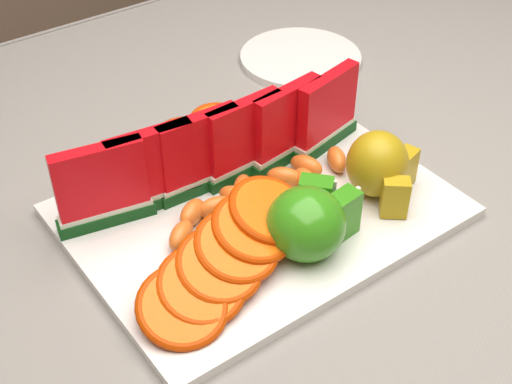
% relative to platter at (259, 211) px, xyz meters
% --- Properties ---
extents(table, '(1.40, 0.90, 0.75)m').
position_rel_platter_xyz_m(table, '(-0.03, 0.05, -0.11)').
color(table, '#49361E').
rests_on(table, ground).
extents(tablecloth, '(1.53, 1.03, 0.20)m').
position_rel_platter_xyz_m(tablecloth, '(-0.03, 0.05, -0.05)').
color(tablecloth, slate).
rests_on(tablecloth, table).
extents(platter, '(0.40, 0.30, 0.01)m').
position_rel_platter_xyz_m(platter, '(0.00, 0.00, 0.00)').
color(platter, silver).
rests_on(platter, tablecloth).
extents(apple_cluster, '(0.12, 0.10, 0.08)m').
position_rel_platter_xyz_m(apple_cluster, '(0.01, -0.08, 0.04)').
color(apple_cluster, '#20780F').
rests_on(apple_cluster, platter).
extents(pear_cluster, '(0.10, 0.10, 0.08)m').
position_rel_platter_xyz_m(pear_cluster, '(0.12, -0.06, 0.04)').
color(pear_cluster, '#AC7B08').
rests_on(pear_cluster, platter).
extents(side_plate, '(0.21, 0.21, 0.01)m').
position_rel_platter_xyz_m(side_plate, '(0.26, 0.24, -0.00)').
color(side_plate, silver).
rests_on(side_plate, tablecloth).
extents(watermelon_row, '(0.39, 0.07, 0.10)m').
position_rel_platter_xyz_m(watermelon_row, '(-0.01, 0.06, 0.05)').
color(watermelon_row, '#0B350A').
rests_on(watermelon_row, platter).
extents(orange_fan_front, '(0.24, 0.15, 0.06)m').
position_rel_platter_xyz_m(orange_fan_front, '(-0.09, -0.07, 0.03)').
color(orange_fan_front, '#CF6415').
rests_on(orange_fan_front, platter).
extents(orange_fan_back, '(0.24, 0.11, 0.04)m').
position_rel_platter_xyz_m(orange_fan_back, '(-0.04, 0.12, 0.02)').
color(orange_fan_back, '#CF6415').
rests_on(orange_fan_back, platter).
extents(tangerine_segments, '(0.26, 0.08, 0.03)m').
position_rel_platter_xyz_m(tangerine_segments, '(0.01, 0.01, 0.02)').
color(tangerine_segments, orange).
rests_on(tangerine_segments, platter).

